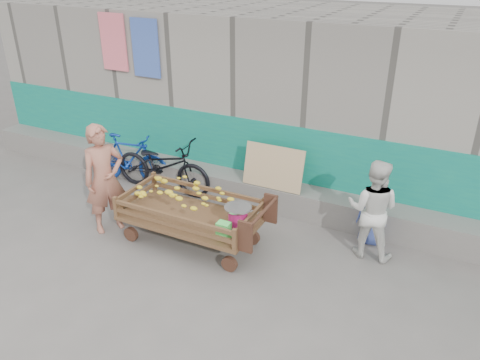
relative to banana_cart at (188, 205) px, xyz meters
The scene contains 9 objects.
ground 1.12m from the banana_cart, 61.69° to the right, with size 80.00×80.00×0.00m, color #5E5B57.
building_wall 3.37m from the banana_cart, 82.27° to the left, with size 12.00×3.50×3.00m.
banana_cart is the anchor object (origin of this frame).
bench 1.14m from the banana_cart, 163.39° to the left, with size 0.98×0.29×0.24m.
vendor_man 1.35m from the banana_cart, behind, with size 0.62×0.41×1.70m, color #AC6853.
woman 2.59m from the banana_cart, 19.74° to the left, with size 0.71×0.55×1.46m, color silver.
child 2.68m from the banana_cart, 26.01° to the left, with size 0.44×0.28×0.89m, color #36478F.
bicycle_dark 1.80m from the banana_cart, 136.72° to the left, with size 0.66×1.88×0.99m, color black.
bicycle_blue 2.40m from the banana_cart, 149.00° to the left, with size 0.44×1.57×0.94m, color navy.
Camera 1 is at (2.87, -4.11, 3.90)m, focal length 35.00 mm.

